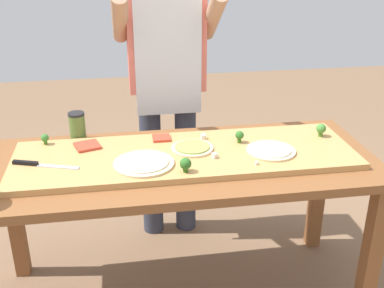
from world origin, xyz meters
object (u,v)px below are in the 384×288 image
(cheese_crumble_b, at_px, (214,156))
(sauce_jar, at_px, (77,127))
(broccoli_floret_back_left, at_px, (239,136))
(broccoli_floret_front_right, at_px, (321,129))
(pizza_whole_pesto_green, at_px, (192,148))
(cook_center, at_px, (167,71))
(pizza_whole_white_garlic, at_px, (271,150))
(pizza_slice_near_left, at_px, (87,146))
(prep_table, at_px, (180,180))
(pizza_whole_cheese_artichoke, at_px, (144,163))
(cheese_crumble_a, at_px, (257,163))
(chefs_knife, at_px, (36,164))
(pizza_slice_far_left, at_px, (161,138))
(cheese_crumble_c, at_px, (203,137))
(broccoli_floret_center_left, at_px, (186,164))
(broccoli_floret_back_right, at_px, (45,138))

(cheese_crumble_b, xyz_separation_m, sauce_jar, (-0.60, 0.36, 0.03))
(broccoli_floret_back_left, height_order, broccoli_floret_front_right, broccoli_floret_front_right)
(pizza_whole_pesto_green, relative_size, cook_center, 0.11)
(pizza_whole_white_garlic, height_order, pizza_whole_pesto_green, same)
(pizza_slice_near_left, bearing_deg, cheese_crumble_b, -20.37)
(prep_table, height_order, pizza_whole_cheese_artichoke, pizza_whole_cheese_artichoke)
(pizza_whole_white_garlic, xyz_separation_m, pizza_slice_near_left, (-0.81, 0.18, -0.00))
(cheese_crumble_a, relative_size, cook_center, 0.01)
(chefs_knife, bearing_deg, pizza_whole_cheese_artichoke, -7.98)
(chefs_knife, relative_size, pizza_slice_far_left, 3.48)
(pizza_slice_far_left, bearing_deg, cheese_crumble_b, -49.14)
(pizza_slice_far_left, xyz_separation_m, cheese_crumble_c, (0.20, -0.03, 0.00))
(sauce_jar, bearing_deg, pizza_whole_cheese_artichoke, -52.03)
(cook_center, bearing_deg, prep_table, -91.14)
(chefs_knife, relative_size, pizza_whole_pesto_green, 1.49)
(chefs_knife, height_order, pizza_whole_pesto_green, same)
(chefs_knife, relative_size, cheese_crumble_b, 13.17)
(chefs_knife, relative_size, pizza_whole_cheese_artichoke, 1.10)
(pizza_whole_cheese_artichoke, bearing_deg, pizza_slice_far_left, 68.53)
(pizza_slice_far_left, bearing_deg, prep_table, -70.21)
(broccoli_floret_back_left, relative_size, cheese_crumble_c, 2.63)
(cheese_crumble_c, relative_size, sauce_jar, 0.16)
(broccoli_floret_center_left, relative_size, cook_center, 0.04)
(broccoli_floret_center_left, relative_size, sauce_jar, 0.44)
(cheese_crumble_a, relative_size, sauce_jar, 0.09)
(pizza_slice_near_left, xyz_separation_m, sauce_jar, (-0.05, 0.15, 0.04))
(pizza_whole_white_garlic, distance_m, sauce_jar, 0.92)
(chefs_knife, bearing_deg, pizza_slice_near_left, 37.56)
(broccoli_floret_back_right, height_order, broccoli_floret_center_left, broccoli_floret_center_left)
(prep_table, relative_size, pizza_slice_near_left, 16.55)
(pizza_slice_near_left, bearing_deg, sauce_jar, 108.10)
(broccoli_floret_center_left, distance_m, broccoli_floret_back_left, 0.38)
(cook_center, bearing_deg, broccoli_floret_center_left, -90.72)
(prep_table, xyz_separation_m, sauce_jar, (-0.45, 0.29, 0.17))
(pizza_whole_white_garlic, bearing_deg, chefs_knife, 178.55)
(prep_table, height_order, broccoli_floret_back_right, broccoli_floret_back_right)
(cheese_crumble_c, bearing_deg, broccoli_floret_front_right, -6.11)
(broccoli_floret_back_right, distance_m, broccoli_floret_front_right, 1.29)
(pizza_slice_near_left, bearing_deg, pizza_whole_cheese_artichoke, -42.33)
(pizza_whole_pesto_green, distance_m, broccoli_floret_back_left, 0.23)
(sauce_jar, bearing_deg, pizza_slice_near_left, -71.90)
(broccoli_floret_back_right, relative_size, cheese_crumble_b, 2.37)
(broccoli_floret_back_right, xyz_separation_m, broccoli_floret_back_left, (0.88, -0.12, 0.00))
(pizza_whole_cheese_artichoke, xyz_separation_m, broccoli_floret_center_left, (0.17, -0.09, 0.03))
(cheese_crumble_a, bearing_deg, sauce_jar, 149.47)
(pizza_slice_far_left, height_order, broccoli_floret_center_left, broccoli_floret_center_left)
(broccoli_floret_front_right, bearing_deg, broccoli_floret_back_left, -178.51)
(sauce_jar, distance_m, cook_center, 0.58)
(pizza_whole_pesto_green, height_order, cheese_crumble_c, cheese_crumble_c)
(pizza_whole_cheese_artichoke, bearing_deg, cheese_crumble_c, 37.47)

